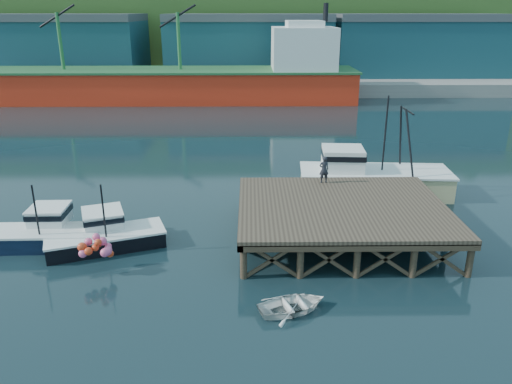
{
  "coord_description": "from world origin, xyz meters",
  "views": [
    {
      "loc": [
        0.14,
        -26.92,
        12.73
      ],
      "look_at": [
        0.51,
        2.0,
        2.18
      ],
      "focal_mm": 35.0,
      "sensor_mm": 36.0,
      "label": 1
    }
  ],
  "objects_px": {
    "boat_navy": "(46,232)",
    "dockworker": "(324,169)",
    "trawler": "(372,175)",
    "dinghy": "(292,305)",
    "boat_black": "(105,234)"
  },
  "relations": [
    {
      "from": "trawler",
      "to": "dinghy",
      "type": "distance_m",
      "value": 16.74
    },
    {
      "from": "boat_black",
      "to": "dinghy",
      "type": "bearing_deg",
      "value": -53.54
    },
    {
      "from": "boat_black",
      "to": "dinghy",
      "type": "xyz_separation_m",
      "value": [
        10.16,
        -6.76,
        -0.41
      ]
    },
    {
      "from": "boat_black",
      "to": "dockworker",
      "type": "distance_m",
      "value": 14.16
    },
    {
      "from": "trawler",
      "to": "dinghy",
      "type": "bearing_deg",
      "value": -111.0
    },
    {
      "from": "dinghy",
      "to": "dockworker",
      "type": "xyz_separation_m",
      "value": [
        2.93,
        11.64,
        2.68
      ]
    },
    {
      "from": "boat_black",
      "to": "dockworker",
      "type": "height_order",
      "value": "boat_black"
    },
    {
      "from": "trawler",
      "to": "dockworker",
      "type": "bearing_deg",
      "value": -135.2
    },
    {
      "from": "boat_navy",
      "to": "dockworker",
      "type": "bearing_deg",
      "value": 14.32
    },
    {
      "from": "dockworker",
      "to": "boat_black",
      "type": "bearing_deg",
      "value": 10.98
    },
    {
      "from": "trawler",
      "to": "dinghy",
      "type": "relative_size",
      "value": 3.5
    },
    {
      "from": "dinghy",
      "to": "boat_black",
      "type": "bearing_deg",
      "value": 36.8
    },
    {
      "from": "boat_navy",
      "to": "dockworker",
      "type": "height_order",
      "value": "boat_navy"
    },
    {
      "from": "trawler",
      "to": "dinghy",
      "type": "height_order",
      "value": "trawler"
    },
    {
      "from": "trawler",
      "to": "dockworker",
      "type": "height_order",
      "value": "trawler"
    }
  ]
}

